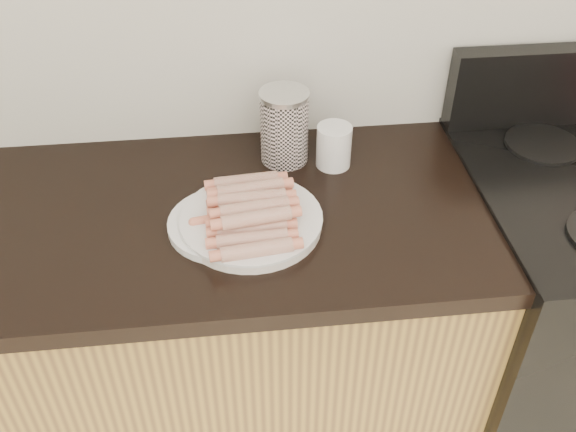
{
  "coord_description": "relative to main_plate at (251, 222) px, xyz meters",
  "views": [
    {
      "loc": [
        -0.15,
        0.61,
        1.76
      ],
      "look_at": [
        -0.04,
        1.62,
        0.93
      ],
      "focal_mm": 40.0,
      "sensor_mm": 36.0,
      "label": 1
    }
  ],
  "objects": [
    {
      "name": "cabinet_base",
      "position": [
        -0.59,
        0.06,
        -0.48
      ],
      "size": [
        2.2,
        0.59,
        0.86
      ],
      "primitive_type": "cube",
      "color": "olive",
      "rests_on": "floor"
    },
    {
      "name": "hotdog_pile",
      "position": [
        -0.0,
        0.0,
        0.03
      ],
      "size": [
        0.14,
        0.26,
        0.06
      ],
      "rotation": [
        0.0,
        0.0,
        0.06
      ],
      "color": "brown",
      "rests_on": "main_plate"
    },
    {
      "name": "side_plate",
      "position": [
        -0.06,
        0.0,
        -0.0
      ],
      "size": [
        0.3,
        0.3,
        0.02
      ],
      "primitive_type": "cylinder",
      "rotation": [
        0.0,
        0.0,
        0.36
      ],
      "color": "white",
      "rests_on": "counter_slab"
    },
    {
      "name": "mug",
      "position": [
        0.21,
        0.2,
        0.04
      ],
      "size": [
        0.1,
        0.1,
        0.1
      ],
      "primitive_type": "cylinder",
      "rotation": [
        0.0,
        0.0,
        0.2
      ],
      "color": "silver",
      "rests_on": "counter_slab"
    },
    {
      "name": "main_plate",
      "position": [
        0.0,
        0.0,
        0.0
      ],
      "size": [
        0.34,
        0.34,
        0.02
      ],
      "primitive_type": "cylinder",
      "rotation": [
        0.0,
        0.0,
        -0.16
      ],
      "color": "white",
      "rests_on": "counter_slab"
    },
    {
      "name": "plain_sausages",
      "position": [
        -0.06,
        0.0,
        0.02
      ],
      "size": [
        0.13,
        0.04,
        0.02
      ],
      "rotation": [
        0.0,
        0.0,
        0.17
      ],
      "color": "#CA693C",
      "rests_on": "side_plate"
    },
    {
      "name": "burner_far_left",
      "position": [
        0.72,
        0.21,
        0.01
      ],
      "size": [
        0.18,
        0.18,
        0.01
      ],
      "primitive_type": "cylinder",
      "color": "black",
      "rests_on": "stove"
    },
    {
      "name": "canister",
      "position": [
        0.09,
        0.24,
        0.08
      ],
      "size": [
        0.11,
        0.11,
        0.18
      ],
      "rotation": [
        0.0,
        0.0,
        -0.31
      ],
      "color": "white",
      "rests_on": "counter_slab"
    }
  ]
}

